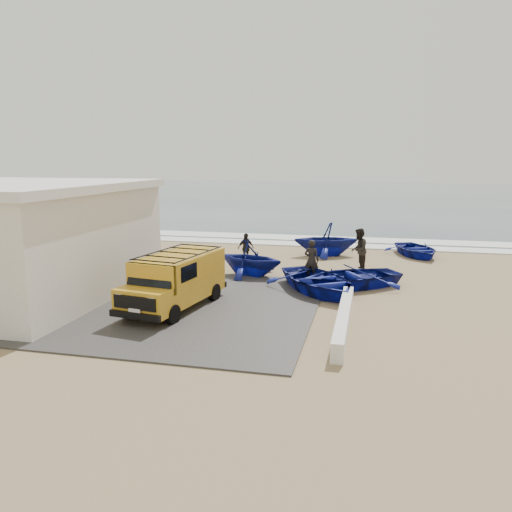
{
  "coord_description": "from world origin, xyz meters",
  "views": [
    {
      "loc": [
        5.71,
        -18.09,
        5.14
      ],
      "look_at": [
        1.1,
        1.7,
        1.2
      ],
      "focal_mm": 35.0,
      "sensor_mm": 36.0,
      "label": 1
    }
  ],
  "objects_px": {
    "boat_near_right": "(351,277)",
    "boat_far_left": "(326,239)",
    "van": "(176,279)",
    "boat_near_left": "(318,281)",
    "boat_mid_left": "(250,258)",
    "boat_far_right": "(416,249)",
    "fisherman_front": "(312,260)",
    "fisherman_middle": "(359,250)",
    "building": "(13,239)",
    "parapet": "(344,319)",
    "fisherman_back": "(246,248)"
  },
  "relations": [
    {
      "from": "fisherman_front",
      "to": "fisherman_middle",
      "type": "xyz_separation_m",
      "value": [
        1.92,
        2.37,
        0.12
      ]
    },
    {
      "from": "boat_mid_left",
      "to": "fisherman_middle",
      "type": "distance_m",
      "value": 5.17
    },
    {
      "from": "van",
      "to": "fisherman_middle",
      "type": "height_order",
      "value": "fisherman_middle"
    },
    {
      "from": "boat_near_right",
      "to": "fisherman_middle",
      "type": "distance_m",
      "value": 3.23
    },
    {
      "from": "parapet",
      "to": "van",
      "type": "height_order",
      "value": "van"
    },
    {
      "from": "boat_far_left",
      "to": "parapet",
      "type": "bearing_deg",
      "value": -6.6
    },
    {
      "from": "boat_mid_left",
      "to": "fisherman_back",
      "type": "height_order",
      "value": "boat_mid_left"
    },
    {
      "from": "boat_far_right",
      "to": "fisherman_back",
      "type": "bearing_deg",
      "value": -176.37
    },
    {
      "from": "van",
      "to": "boat_far_right",
      "type": "height_order",
      "value": "van"
    },
    {
      "from": "boat_near_right",
      "to": "fisherman_front",
      "type": "xyz_separation_m",
      "value": [
        -1.72,
        0.81,
        0.45
      ]
    },
    {
      "from": "van",
      "to": "fisherman_front",
      "type": "relative_size",
      "value": 2.73
    },
    {
      "from": "building",
      "to": "boat_near_left",
      "type": "distance_m",
      "value": 11.78
    },
    {
      "from": "parapet",
      "to": "boat_mid_left",
      "type": "relative_size",
      "value": 1.93
    },
    {
      "from": "building",
      "to": "van",
      "type": "bearing_deg",
      "value": -2.47
    },
    {
      "from": "parapet",
      "to": "boat_mid_left",
      "type": "height_order",
      "value": "boat_mid_left"
    },
    {
      "from": "boat_near_right",
      "to": "boat_far_right",
      "type": "bearing_deg",
      "value": 126.04
    },
    {
      "from": "boat_near_left",
      "to": "boat_far_left",
      "type": "height_order",
      "value": "boat_far_left"
    },
    {
      "from": "boat_far_left",
      "to": "boat_near_right",
      "type": "bearing_deg",
      "value": -0.74
    },
    {
      "from": "boat_near_right",
      "to": "fisherman_back",
      "type": "relative_size",
      "value": 2.74
    },
    {
      "from": "boat_mid_left",
      "to": "boat_far_right",
      "type": "bearing_deg",
      "value": -30.51
    },
    {
      "from": "boat_far_right",
      "to": "fisherman_middle",
      "type": "xyz_separation_m",
      "value": [
        -2.94,
        -4.32,
        0.62
      ]
    },
    {
      "from": "boat_mid_left",
      "to": "fisherman_front",
      "type": "height_order",
      "value": "fisherman_front"
    },
    {
      "from": "boat_far_right",
      "to": "fisherman_front",
      "type": "bearing_deg",
      "value": -146.39
    },
    {
      "from": "van",
      "to": "boat_near_right",
      "type": "xyz_separation_m",
      "value": [
        5.83,
        4.43,
        -0.63
      ]
    },
    {
      "from": "building",
      "to": "boat_near_right",
      "type": "bearing_deg",
      "value": 18.36
    },
    {
      "from": "boat_near_left",
      "to": "fisherman_front",
      "type": "distance_m",
      "value": 2.07
    },
    {
      "from": "boat_far_left",
      "to": "fisherman_front",
      "type": "distance_m",
      "value": 5.81
    },
    {
      "from": "van",
      "to": "boat_mid_left",
      "type": "bearing_deg",
      "value": 85.1
    },
    {
      "from": "boat_near_left",
      "to": "boat_near_right",
      "type": "bearing_deg",
      "value": 10.28
    },
    {
      "from": "building",
      "to": "parapet",
      "type": "xyz_separation_m",
      "value": [
        12.5,
        -1.0,
        -1.89
      ]
    },
    {
      "from": "boat_far_left",
      "to": "fisherman_middle",
      "type": "height_order",
      "value": "fisherman_middle"
    },
    {
      "from": "van",
      "to": "boat_mid_left",
      "type": "height_order",
      "value": "van"
    },
    {
      "from": "building",
      "to": "boat_far_left",
      "type": "xyz_separation_m",
      "value": [
        10.85,
        10.76,
        -1.26
      ]
    },
    {
      "from": "building",
      "to": "boat_far_left",
      "type": "bearing_deg",
      "value": 44.74
    },
    {
      "from": "boat_mid_left",
      "to": "fisherman_middle",
      "type": "relative_size",
      "value": 1.55
    },
    {
      "from": "boat_near_left",
      "to": "boat_mid_left",
      "type": "height_order",
      "value": "boat_mid_left"
    },
    {
      "from": "van",
      "to": "boat_near_left",
      "type": "xyz_separation_m",
      "value": [
        4.61,
        3.27,
        -0.59
      ]
    },
    {
      "from": "boat_near_right",
      "to": "boat_near_left",
      "type": "bearing_deg",
      "value": -77.67
    },
    {
      "from": "boat_far_left",
      "to": "boat_far_right",
      "type": "bearing_deg",
      "value": 85.92
    },
    {
      "from": "boat_near_right",
      "to": "boat_far_left",
      "type": "distance_m",
      "value": 6.83
    },
    {
      "from": "boat_near_right",
      "to": "boat_mid_left",
      "type": "xyz_separation_m",
      "value": [
        -4.48,
        0.99,
        0.39
      ]
    },
    {
      "from": "boat_far_left",
      "to": "fisherman_middle",
      "type": "distance_m",
      "value": 3.9
    },
    {
      "from": "building",
      "to": "fisherman_front",
      "type": "height_order",
      "value": "building"
    },
    {
      "from": "van",
      "to": "boat_near_right",
      "type": "relative_size",
      "value": 1.16
    },
    {
      "from": "boat_far_left",
      "to": "fisherman_back",
      "type": "distance_m",
      "value": 4.76
    },
    {
      "from": "fisherman_middle",
      "to": "boat_near_right",
      "type": "bearing_deg",
      "value": 7.71
    },
    {
      "from": "boat_near_left",
      "to": "boat_far_left",
      "type": "xyz_separation_m",
      "value": [
        -0.41,
        7.77,
        0.44
      ]
    },
    {
      "from": "van",
      "to": "fisherman_front",
      "type": "xyz_separation_m",
      "value": [
        4.11,
        5.24,
        -0.18
      ]
    },
    {
      "from": "building",
      "to": "van",
      "type": "xyz_separation_m",
      "value": [
        6.65,
        -0.29,
        -1.1
      ]
    },
    {
      "from": "van",
      "to": "fisherman_back",
      "type": "bearing_deg",
      "value": 95.93
    }
  ]
}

